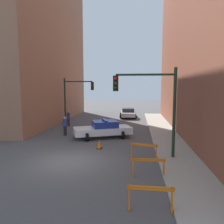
{
  "coord_description": "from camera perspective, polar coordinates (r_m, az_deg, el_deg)",
  "views": [
    {
      "loc": [
        3.72,
        -11.67,
        4.24
      ],
      "look_at": [
        1.4,
        8.96,
        1.81
      ],
      "focal_mm": 35.0,
      "sensor_mm": 36.0,
      "label": 1
    }
  ],
  "objects": [
    {
      "name": "traffic_light_far",
      "position": [
        25.15,
        -9.85,
        4.65
      ],
      "size": [
        3.44,
        0.35,
        5.2
      ],
      "color": "black",
      "rests_on": "ground_plane"
    },
    {
      "name": "sidewalk_right",
      "position": [
        12.64,
        17.81,
        -12.97
      ],
      "size": [
        2.4,
        44.0,
        0.12
      ],
      "color": "#9E998E",
      "rests_on": "ground_plane"
    },
    {
      "name": "police_car",
      "position": [
        18.21,
        -2.31,
        -4.47
      ],
      "size": [
        5.05,
        3.44,
        1.52
      ],
      "rotation": [
        0.0,
        0.0,
        1.95
      ],
      "color": "white",
      "rests_on": "ground_plane"
    },
    {
      "name": "barrier_back",
      "position": [
        13.14,
        8.32,
        -9.4
      ],
      "size": [
        1.58,
        0.44,
        0.9
      ],
      "rotation": [
        0.0,
        0.0,
        -0.19
      ],
      "color": "orange",
      "rests_on": "ground_plane"
    },
    {
      "name": "barrier_mid",
      "position": [
        10.64,
        9.47,
        -13.33
      ],
      "size": [
        1.6,
        0.21,
        0.9
      ],
      "rotation": [
        0.0,
        0.0,
        0.03
      ],
      "color": "orange",
      "rests_on": "ground_plane"
    },
    {
      "name": "pedestrian_corner",
      "position": [
        23.91,
        -11.33,
        -1.59
      ],
      "size": [
        0.45,
        0.45,
        1.66
      ],
      "rotation": [
        0.0,
        0.0,
        5.97
      ],
      "color": "#382D23",
      "rests_on": "ground_plane"
    },
    {
      "name": "traffic_light_near",
      "position": [
        12.86,
        10.92,
        3.39
      ],
      "size": [
        3.64,
        0.35,
        5.2
      ],
      "color": "black",
      "rests_on": "sidewalk_right"
    },
    {
      "name": "ground_plane",
      "position": [
        12.96,
        -10.91,
        -12.55
      ],
      "size": [
        120.0,
        120.0,
        0.0
      ],
      "primitive_type": "plane",
      "color": "#4C4C4F"
    },
    {
      "name": "building_corner_left",
      "position": [
        31.17,
        -26.03,
        21.1
      ],
      "size": [
        14.0,
        20.0,
        24.71
      ],
      "color": "#93664C",
      "rests_on": "ground_plane"
    },
    {
      "name": "traffic_cone",
      "position": [
        15.13,
        -3.33,
        -8.37
      ],
      "size": [
        0.36,
        0.36,
        0.66
      ],
      "color": "black",
      "rests_on": "ground_plane"
    },
    {
      "name": "pedestrian_crossing",
      "position": [
        19.43,
        -12.17,
        -3.5
      ],
      "size": [
        0.43,
        0.43,
        1.66
      ],
      "rotation": [
        0.0,
        0.0,
        2.93
      ],
      "color": "black",
      "rests_on": "ground_plane"
    },
    {
      "name": "parked_car_near",
      "position": [
        29.86,
        4.21,
        -0.21
      ],
      "size": [
        2.44,
        4.4,
        1.31
      ],
      "rotation": [
        0.0,
        0.0,
        0.06
      ],
      "color": "silver",
      "rests_on": "ground_plane"
    },
    {
      "name": "barrier_front",
      "position": [
        7.98,
        10.01,
        -20.43
      ],
      "size": [
        1.6,
        0.18,
        0.9
      ],
      "rotation": [
        0.0,
        0.0,
        -0.01
      ],
      "color": "orange",
      "rests_on": "ground_plane"
    }
  ]
}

